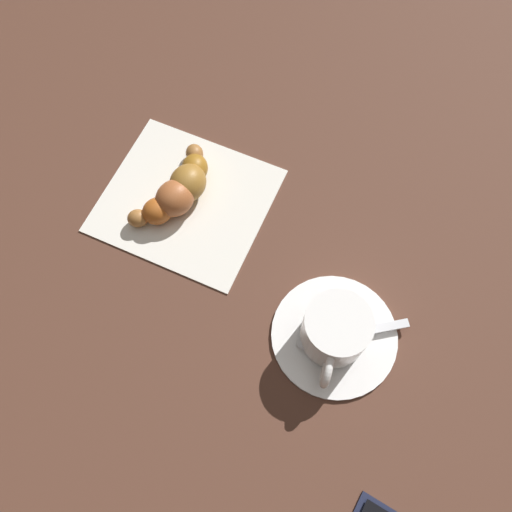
# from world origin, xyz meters

# --- Properties ---
(ground_plane) EXTENTS (1.80, 1.80, 0.00)m
(ground_plane) POSITION_xyz_m (0.00, 0.00, 0.00)
(ground_plane) COLOR #523124
(saucer) EXTENTS (0.13, 0.13, 0.01)m
(saucer) POSITION_xyz_m (0.09, -0.04, 0.00)
(saucer) COLOR white
(saucer) RESTS_ON ground
(espresso_cup) EXTENTS (0.07, 0.09, 0.05)m
(espresso_cup) POSITION_xyz_m (0.09, -0.04, 0.04)
(espresso_cup) COLOR white
(espresso_cup) RESTS_ON saucer
(teaspoon) EXTENTS (0.11, 0.08, 0.01)m
(teaspoon) POSITION_xyz_m (0.09, -0.04, 0.01)
(teaspoon) COLOR silver
(teaspoon) RESTS_ON saucer
(sugar_packet) EXTENTS (0.06, 0.03, 0.01)m
(sugar_packet) POSITION_xyz_m (0.09, -0.01, 0.01)
(sugar_packet) COLOR white
(sugar_packet) RESTS_ON saucer
(napkin) EXTENTS (0.19, 0.17, 0.00)m
(napkin) POSITION_xyz_m (-0.13, 0.05, 0.00)
(napkin) COLOR silver
(napkin) RESTS_ON ground
(croissant) EXTENTS (0.07, 0.13, 0.04)m
(croissant) POSITION_xyz_m (-0.13, 0.05, 0.02)
(croissant) COLOR #9D6531
(croissant) RESTS_ON napkin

